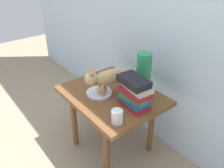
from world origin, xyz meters
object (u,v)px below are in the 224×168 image
book_stack (135,92)px  green_vase (144,73)px  bread_roll (102,89)px  plate (99,93)px  candle_jar (117,117)px  side_table (112,103)px  cat (108,77)px  tv_remote (97,80)px

book_stack → green_vase: (-0.10, 0.17, 0.04)m
bread_roll → green_vase: size_ratio=0.27×
plate → bread_roll: bearing=53.4°
book_stack → green_vase: size_ratio=0.78×
candle_jar → side_table: bearing=147.4°
cat → candle_jar: size_ratio=5.46×
cat → bread_roll: bearing=-129.2°
side_table → book_stack: (0.21, 0.02, 0.18)m
bread_roll → green_vase: green_vase is taller
plate → bread_roll: 0.04m
cat → green_vase: bearing=58.8°
cat → tv_remote: 0.24m
tv_remote → plate: bearing=-28.8°
bread_roll → side_table: bearing=50.0°
plate → cat: (0.04, 0.05, 0.13)m
book_stack → plate: bearing=-161.2°
plate → green_vase: bearing=57.3°
tv_remote → side_table: bearing=-5.0°
side_table → candle_jar: size_ratio=8.26×
bread_roll → green_vase: 0.31m
bread_roll → cat: bearing=50.8°
cat → book_stack: (0.22, 0.04, -0.03)m
candle_jar → bread_roll: bearing=159.9°
cat → side_table: bearing=48.5°
side_table → bread_roll: bread_roll is taller
candle_jar → tv_remote: bearing=158.6°
book_stack → tv_remote: size_ratio=1.54×
bread_roll → book_stack: bearing=16.7°
side_table → cat: cat is taller
side_table → tv_remote: tv_remote is taller
plate → tv_remote: (-0.16, 0.09, 0.00)m
plate → bread_roll: bread_roll is taller
side_table → candle_jar: 0.34m
side_table → bread_roll: size_ratio=8.77×
candle_jar → tv_remote: size_ratio=0.57×
side_table → green_vase: green_vase is taller
cat → plate: bearing=-128.5°
candle_jar → book_stack: bearing=107.5°
green_vase → tv_remote: bearing=-152.4°
candle_jar → cat: bearing=151.7°
green_vase → candle_jar: (0.16, -0.36, -0.11)m
candle_jar → plate: bearing=162.6°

